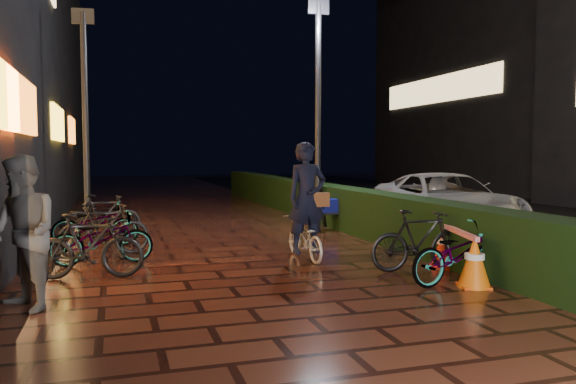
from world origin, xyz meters
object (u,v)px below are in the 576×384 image
object	(u,v)px
bystander_person	(22,233)
cart_assembly	(327,207)
cyclist	(306,217)
traffic_barrier	(459,253)
van	(445,202)

from	to	relation	value
bystander_person	cart_assembly	size ratio (longest dim) A/B	1.70
cyclist	cart_assembly	distance (m)	3.73
cyclist	traffic_barrier	world-z (taller)	cyclist
bystander_person	cyclist	size ratio (longest dim) A/B	0.90
traffic_barrier	cart_assembly	xyz separation A→B (m)	(-0.07, 5.21, 0.20)
van	cyclist	distance (m)	4.89
cart_assembly	van	bearing A→B (deg)	-19.89
bystander_person	cart_assembly	world-z (taller)	bystander_person
cyclist	traffic_barrier	size ratio (longest dim) A/B	1.16
van	traffic_barrier	bearing A→B (deg)	-112.50
van	cyclist	world-z (taller)	cyclist
van	cart_assembly	distance (m)	2.75
bystander_person	cyclist	world-z (taller)	cyclist
van	cart_assembly	world-z (taller)	van
traffic_barrier	cart_assembly	distance (m)	5.22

